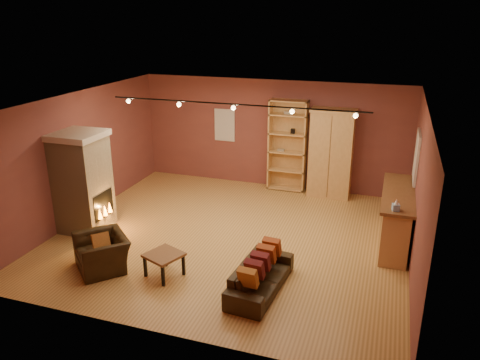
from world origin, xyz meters
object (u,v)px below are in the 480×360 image
(loveseat, at_px, (261,271))
(armchair, at_px, (102,247))
(bar_counter, at_px, (396,217))
(armoire, at_px, (331,153))
(bookcase, at_px, (288,145))
(fireplace, at_px, (83,182))
(coffee_table, at_px, (164,257))

(loveseat, relative_size, armchair, 1.50)
(armchair, bearing_deg, bar_counter, 71.08)
(armoire, bearing_deg, bookcase, 172.05)
(fireplace, relative_size, bar_counter, 0.93)
(armoire, distance_m, armchair, 5.97)
(fireplace, bearing_deg, armoire, 37.67)
(bookcase, distance_m, bar_counter, 3.68)
(loveseat, xyz_separation_m, armchair, (-2.90, -0.21, 0.07))
(fireplace, relative_size, bookcase, 0.90)
(coffee_table, bearing_deg, fireplace, 153.68)
(armchair, xyz_separation_m, coffee_table, (1.17, 0.12, -0.06))
(bar_counter, bearing_deg, armchair, -151.60)
(bar_counter, bearing_deg, coffee_table, -145.88)
(armoire, bearing_deg, bar_counter, -53.76)
(coffee_table, bearing_deg, armoire, 65.49)
(armchair, bearing_deg, loveseat, 46.90)
(armoire, bearing_deg, coffee_table, -114.51)
(bar_counter, xyz_separation_m, coffee_table, (-3.80, -2.57, -0.19))
(armchair, bearing_deg, coffee_table, 48.34)
(bookcase, distance_m, loveseat, 4.96)
(bookcase, distance_m, armoire, 1.14)
(bookcase, bearing_deg, bar_counter, -40.77)
(bookcase, xyz_separation_m, bar_counter, (2.74, -2.36, -0.64))
(bar_counter, relative_size, loveseat, 1.35)
(fireplace, height_order, armoire, armoire)
(bar_counter, bearing_deg, fireplace, -167.68)
(fireplace, height_order, loveseat, fireplace)
(fireplace, xyz_separation_m, loveseat, (4.17, -1.11, -0.71))
(bar_counter, relative_size, coffee_table, 3.11)
(fireplace, relative_size, coffee_table, 2.88)
(armoire, bearing_deg, loveseat, -95.56)
(fireplace, relative_size, loveseat, 1.25)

